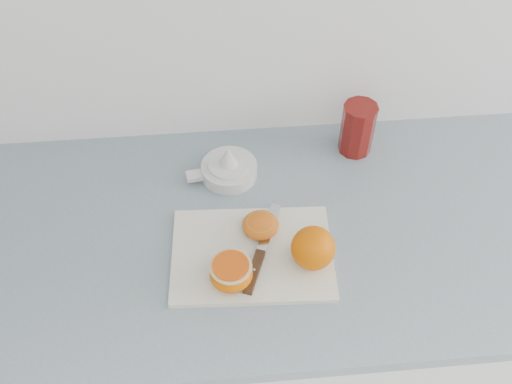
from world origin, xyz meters
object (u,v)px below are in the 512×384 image
counter (314,325)px  red_tumbler (357,130)px  cutting_board (252,254)px  half_orange (231,273)px  citrus_juicer (228,168)px

counter → red_tumbler: (0.09, 0.21, 0.50)m
cutting_board → half_orange: 0.08m
counter → red_tumbler: size_ratio=19.96×
counter → red_tumbler: 0.55m
counter → cutting_board: size_ratio=8.03×
counter → half_orange: (-0.21, -0.13, 0.48)m
half_orange → red_tumbler: size_ratio=0.64×
citrus_juicer → red_tumbler: size_ratio=1.25×
counter → half_orange: half_orange is taller
counter → half_orange: bearing=-148.2°
cutting_board → citrus_juicer: citrus_juicer is taller
red_tumbler → cutting_board: bearing=-132.9°
cutting_board → citrus_juicer: size_ratio=2.00×
red_tumbler → half_orange: bearing=-131.9°
cutting_board → citrus_juicer: bearing=98.5°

